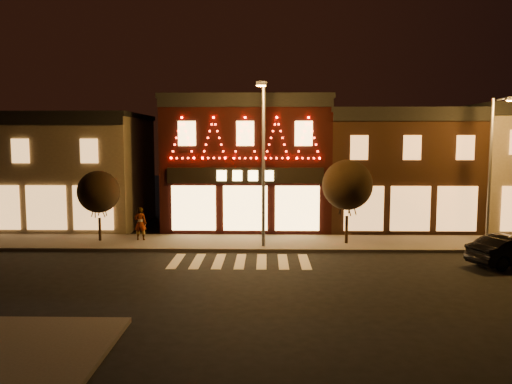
{
  "coord_description": "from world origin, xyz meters",
  "views": [
    {
      "loc": [
        1.2,
        -19.43,
        5.71
      ],
      "look_at": [
        0.74,
        4.0,
        3.26
      ],
      "focal_mm": 35.99,
      "sensor_mm": 36.0,
      "label": 1
    }
  ],
  "objects": [
    {
      "name": "ground",
      "position": [
        0.0,
        0.0,
        0.0
      ],
      "size": [
        120.0,
        120.0,
        0.0
      ],
      "primitive_type": "plane",
      "color": "black",
      "rests_on": "ground"
    },
    {
      "name": "streetlamp_right",
      "position": [
        12.92,
        7.3,
        4.63
      ],
      "size": [
        0.54,
        1.75,
        7.63
      ],
      "rotation": [
        0.0,
        0.0,
        -0.13
      ],
      "color": "#59595E",
      "rests_on": "sidewalk_far"
    },
    {
      "name": "building_pulp",
      "position": [
        0.0,
        13.98,
        4.16
      ],
      "size": [
        10.2,
        8.34,
        8.3
      ],
      "color": "black",
      "rests_on": "ground"
    },
    {
      "name": "building_left",
      "position": [
        -13.0,
        13.99,
        3.66
      ],
      "size": [
        12.2,
        8.28,
        7.3
      ],
      "color": "#6D614D",
      "rests_on": "ground"
    },
    {
      "name": "streetlamp_mid",
      "position": [
        1.05,
        6.54,
        5.03
      ],
      "size": [
        0.54,
        1.9,
        8.31
      ],
      "rotation": [
        0.0,
        0.0,
        0.06
      ],
      "color": "#59595E",
      "rests_on": "sidewalk_far"
    },
    {
      "name": "building_right_a",
      "position": [
        9.5,
        13.99,
        3.76
      ],
      "size": [
        9.2,
        8.28,
        7.5
      ],
      "color": "#341E12",
      "rests_on": "ground"
    },
    {
      "name": "tree_right",
      "position": [
        5.5,
        7.64,
        3.27
      ],
      "size": [
        2.67,
        2.67,
        4.46
      ],
      "rotation": [
        0.0,
        0.0,
        0.2
      ],
      "color": "black",
      "rests_on": "sidewalk_far"
    },
    {
      "name": "pedestrian",
      "position": [
        -5.71,
        8.26,
        1.07
      ],
      "size": [
        0.68,
        0.45,
        1.83
      ],
      "primitive_type": "imported",
      "rotation": [
        0.0,
        0.0,
        3.12
      ],
      "color": "gray",
      "rests_on": "sidewalk_far"
    },
    {
      "name": "tree_left",
      "position": [
        -7.9,
        8.06,
        2.83
      ],
      "size": [
        2.29,
        2.29,
        3.83
      ],
      "rotation": [
        0.0,
        0.0,
        -0.25
      ],
      "color": "black",
      "rests_on": "sidewalk_far"
    },
    {
      "name": "sidewalk_far",
      "position": [
        2.0,
        8.0,
        0.07
      ],
      "size": [
        44.0,
        4.0,
        0.15
      ],
      "primitive_type": "cube",
      "color": "#47423D",
      "rests_on": "ground"
    }
  ]
}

